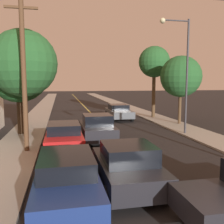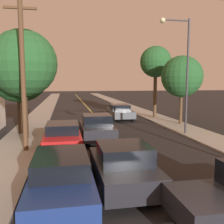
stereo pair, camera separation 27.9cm
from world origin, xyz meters
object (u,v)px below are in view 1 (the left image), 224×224
at_px(car_near_lane_second, 97,128).
at_px(tree_right_far, 154,62).
at_px(streetlamp_right, 181,61).
at_px(car_far_oncoming, 119,112).
at_px(tree_left_far, 23,63).
at_px(tree_left_near, 18,72).
at_px(utility_pole_left, 24,72).
at_px(car_outer_lane_second, 64,137).
at_px(car_near_lane_front, 127,166).
at_px(car_outer_lane_front, 67,177).
at_px(tree_right_near, 181,77).

bearing_deg(car_near_lane_second, tree_right_far, 51.50).
height_order(streetlamp_right, tree_right_far, streetlamp_right).
bearing_deg(car_far_oncoming, tree_left_far, 43.74).
distance_m(streetlamp_right, tree_left_far, 10.25).
bearing_deg(tree_left_near, tree_left_far, -70.89).
xyz_separation_m(utility_pole_left, tree_left_near, (-0.97, 4.68, 0.17)).
relative_size(car_outer_lane_second, tree_left_far, 0.67).
distance_m(car_near_lane_front, tree_right_far, 18.29).
relative_size(car_outer_lane_front, utility_pole_left, 0.64).
relative_size(car_far_oncoming, streetlamp_right, 0.61).
height_order(car_near_lane_front, streetlamp_right, streetlamp_right).
height_order(car_near_lane_front, car_near_lane_second, car_near_lane_second).
bearing_deg(tree_right_near, car_outer_lane_second, -145.81).
bearing_deg(tree_left_near, car_near_lane_second, -30.42).
distance_m(car_near_lane_front, car_near_lane_second, 7.17).
bearing_deg(car_near_lane_front, tree_right_near, 56.25).
height_order(car_outer_lane_front, tree_left_near, tree_left_near).
bearing_deg(tree_left_near, tree_right_far, 26.67).
distance_m(car_outer_lane_second, tree_right_far, 15.23).
bearing_deg(car_far_oncoming, tree_left_near, 34.74).
relative_size(car_outer_lane_front, streetlamp_right, 0.64).
height_order(streetlamp_right, tree_left_far, streetlamp_right).
bearing_deg(car_outer_lane_front, tree_right_near, 50.92).
bearing_deg(car_outer_lane_front, tree_right_far, 61.03).
xyz_separation_m(car_outer_lane_front, tree_left_near, (-2.88, 10.54, 3.56)).
bearing_deg(car_far_oncoming, streetlamp_right, 107.10).
relative_size(tree_right_near, tree_right_far, 0.81).
xyz_separation_m(car_near_lane_front, tree_right_near, (7.81, 11.68, 3.32)).
relative_size(car_near_lane_front, tree_right_far, 0.54).
height_order(car_near_lane_second, tree_left_far, tree_left_far).
bearing_deg(car_outer_lane_front, car_near_lane_front, 12.80).
height_order(car_near_lane_front, tree_left_near, tree_left_near).
relative_size(utility_pole_left, tree_right_near, 1.35).
bearing_deg(car_far_oncoming, utility_pole_left, 54.82).
bearing_deg(tree_left_far, utility_pole_left, -82.44).
bearing_deg(tree_left_far, car_near_lane_front, -62.56).
xyz_separation_m(car_near_lane_second, car_outer_lane_second, (-2.06, -2.19, -0.02)).
distance_m(car_outer_lane_front, car_far_oncoming, 17.23).
xyz_separation_m(car_near_lane_front, car_far_oncoming, (3.42, 15.87, -0.04)).
bearing_deg(tree_right_far, tree_right_near, -81.43).
height_order(car_near_lane_front, tree_right_near, tree_right_near).
xyz_separation_m(car_outer_lane_front, car_far_oncoming, (5.48, 16.34, -0.01)).
xyz_separation_m(car_outer_lane_front, tree_left_far, (-2.31, 8.88, 4.03)).
xyz_separation_m(car_near_lane_front, tree_left_near, (-4.94, 10.07, 3.53)).
relative_size(tree_left_near, tree_right_near, 1.10).
height_order(car_near_lane_front, tree_left_far, tree_left_far).
bearing_deg(utility_pole_left, car_near_lane_second, 24.11).
height_order(utility_pole_left, tree_right_near, utility_pole_left).
distance_m(car_outer_lane_second, tree_left_near, 6.82).
relative_size(car_near_lane_front, car_outer_lane_second, 0.85).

